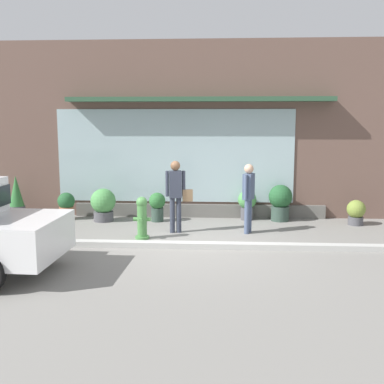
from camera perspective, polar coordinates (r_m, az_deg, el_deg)
name	(u,v)px	position (r m, az deg, el deg)	size (l,w,h in m)	color
ground_plane	(193,245)	(10.18, 0.10, -6.46)	(60.00, 60.00, 0.00)	gray
curb_strip	(192,245)	(9.97, 0.03, -6.43)	(14.00, 0.24, 0.12)	#B2B2AD
storefront	(199,131)	(13.01, 0.88, 7.33)	(14.00, 0.81, 4.77)	brown
fire_hydrant	(142,217)	(10.69, -6.06, -3.07)	(0.40, 0.36, 0.96)	#4C8C47
pedestrian_with_handbag	(176,191)	(11.12, -1.90, 0.10)	(0.64, 0.24, 1.72)	#333847
pedestrian_passerby	(248,193)	(11.16, 6.84, -0.11)	(0.31, 0.47, 1.64)	#475675
potted_plant_low_front	(247,203)	(12.73, 6.68, -1.33)	(0.49, 0.49, 0.79)	#4C4C51
potted_plant_corner_tall	(356,212)	(12.74, 19.20, -2.27)	(0.47, 0.47, 0.64)	#4C4C51
potted_plant_trailing_edge	(280,201)	(12.71, 10.63, -1.08)	(0.62, 0.62, 0.96)	#33473D
potted_plant_window_left	(66,205)	(13.13, -14.95, -1.52)	(0.46, 0.46, 0.73)	#9E6042
potted_plant_near_hydrant	(157,205)	(12.47, -4.22, -1.59)	(0.44, 0.44, 0.77)	#33473D
potted_plant_by_entrance	(17,198)	(13.71, -20.44, -0.66)	(0.44, 0.44, 1.17)	#4C4C51
potted_plant_window_center	(103,204)	(12.70, -10.68, -1.43)	(0.66, 0.66, 0.87)	#4C4C51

